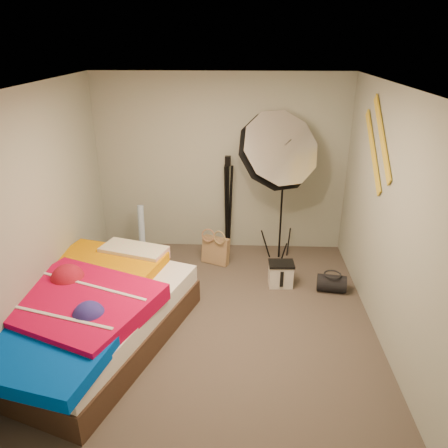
# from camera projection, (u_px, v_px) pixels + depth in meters

# --- Properties ---
(floor) EXTENTS (4.00, 4.00, 0.00)m
(floor) POSITION_uv_depth(u_px,v_px,m) (212.00, 325.00, 4.78)
(floor) COLOR #4A4137
(floor) RESTS_ON ground
(ceiling) EXTENTS (4.00, 4.00, 0.00)m
(ceiling) POSITION_uv_depth(u_px,v_px,m) (209.00, 87.00, 3.79)
(ceiling) COLOR silver
(ceiling) RESTS_ON wall_back
(wall_back) EXTENTS (3.50, 0.00, 3.50)m
(wall_back) POSITION_uv_depth(u_px,v_px,m) (221.00, 165.00, 6.12)
(wall_back) COLOR gray
(wall_back) RESTS_ON floor
(wall_front) EXTENTS (3.50, 0.00, 3.50)m
(wall_front) POSITION_uv_depth(u_px,v_px,m) (186.00, 358.00, 2.45)
(wall_front) COLOR gray
(wall_front) RESTS_ON floor
(wall_left) EXTENTS (0.00, 4.00, 4.00)m
(wall_left) POSITION_uv_depth(u_px,v_px,m) (36.00, 217.00, 4.35)
(wall_left) COLOR gray
(wall_left) RESTS_ON floor
(wall_right) EXTENTS (0.00, 4.00, 4.00)m
(wall_right) POSITION_uv_depth(u_px,v_px,m) (392.00, 223.00, 4.21)
(wall_right) COLOR gray
(wall_right) RESTS_ON floor
(tote_bag) EXTENTS (0.41, 0.30, 0.39)m
(tote_bag) POSITION_uv_depth(u_px,v_px,m) (216.00, 250.00, 6.03)
(tote_bag) COLOR tan
(tote_bag) RESTS_ON floor
(wrapping_roll) EXTENTS (0.11, 0.23, 0.76)m
(wrapping_roll) POSITION_uv_depth(u_px,v_px,m) (142.00, 232.00, 6.12)
(wrapping_roll) COLOR #5B8ECB
(wrapping_roll) RESTS_ON floor
(camera_case) EXTENTS (0.30, 0.22, 0.29)m
(camera_case) POSITION_uv_depth(u_px,v_px,m) (281.00, 275.00, 5.49)
(camera_case) COLOR beige
(camera_case) RESTS_ON floor
(duffel_bag) EXTENTS (0.38, 0.26, 0.21)m
(duffel_bag) POSITION_uv_depth(u_px,v_px,m) (331.00, 283.00, 5.38)
(duffel_bag) COLOR black
(duffel_bag) RESTS_ON floor
(wall_stripe_upper) EXTENTS (0.02, 0.91, 0.78)m
(wall_stripe_upper) POSITION_uv_depth(u_px,v_px,m) (382.00, 138.00, 4.49)
(wall_stripe_upper) COLOR gold
(wall_stripe_upper) RESTS_ON wall_right
(wall_stripe_lower) EXTENTS (0.02, 0.91, 0.78)m
(wall_stripe_lower) POSITION_uv_depth(u_px,v_px,m) (373.00, 151.00, 4.79)
(wall_stripe_lower) COLOR gold
(wall_stripe_lower) RESTS_ON wall_right
(bed) EXTENTS (2.16, 2.67, 0.64)m
(bed) POSITION_uv_depth(u_px,v_px,m) (86.00, 314.00, 4.42)
(bed) COLOR #402A1E
(bed) RESTS_ON floor
(photo_umbrella) EXTENTS (1.13, 1.07, 2.19)m
(photo_umbrella) POSITION_uv_depth(u_px,v_px,m) (277.00, 152.00, 5.46)
(photo_umbrella) COLOR black
(photo_umbrella) RESTS_ON floor
(camera_tripod) EXTENTS (0.08, 0.08, 1.41)m
(camera_tripod) POSITION_uv_depth(u_px,v_px,m) (228.00, 198.00, 6.17)
(camera_tripod) COLOR black
(camera_tripod) RESTS_ON floor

